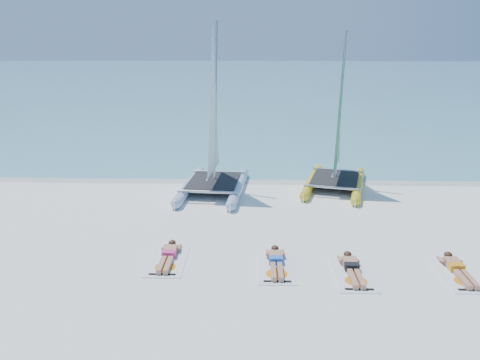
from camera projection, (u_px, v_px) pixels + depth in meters
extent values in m
plane|color=white|center=(270.00, 229.00, 14.98)|extent=(140.00, 140.00, 0.00)
cube|color=#78BEC9|center=(258.00, 77.00, 75.26)|extent=(140.00, 115.00, 0.01)
cube|color=beige|center=(266.00, 180.00, 20.24)|extent=(140.00, 1.40, 0.01)
cylinder|color=#B0C7E7|center=(189.00, 185.00, 18.79)|extent=(0.77, 4.45, 0.39)
cone|color=#B0C7E7|center=(201.00, 169.00, 21.12)|extent=(0.42, 0.60, 0.37)
cylinder|color=#B0C7E7|center=(238.00, 187.00, 18.57)|extent=(0.77, 4.45, 0.39)
cone|color=#B0C7E7|center=(245.00, 171.00, 20.90)|extent=(0.42, 0.60, 0.37)
cube|color=black|center=(213.00, 181.00, 18.62)|extent=(2.11, 2.59, 0.03)
cylinder|color=#B5B9BD|center=(216.00, 101.00, 18.49)|extent=(0.19, 1.17, 6.11)
cylinder|color=yellow|center=(312.00, 181.00, 19.40)|extent=(1.40, 4.15, 0.37)
cone|color=yellow|center=(319.00, 167.00, 21.53)|extent=(0.47, 0.61, 0.35)
cylinder|color=yellow|center=(358.00, 185.00, 18.90)|extent=(1.40, 4.15, 0.37)
cone|color=yellow|center=(360.00, 170.00, 21.03)|extent=(0.47, 0.61, 0.35)
cube|color=black|center=(335.00, 178.00, 19.09)|extent=(2.32, 2.68, 0.03)
cylinder|color=#B5B9BD|center=(341.00, 105.00, 18.95)|extent=(0.36, 1.09, 5.78)
cube|color=white|center=(167.00, 262.00, 12.77)|extent=(1.00, 1.85, 0.02)
cube|color=tan|center=(170.00, 251.00, 13.15)|extent=(0.36, 0.55, 0.17)
cube|color=#E2357D|center=(169.00, 254.00, 12.95)|extent=(0.37, 0.22, 0.17)
cube|color=tan|center=(165.00, 265.00, 12.39)|extent=(0.31, 0.85, 0.13)
sphere|color=tan|center=(172.00, 244.00, 13.49)|extent=(0.21, 0.21, 0.21)
ellipsoid|color=#341E12|center=(172.00, 243.00, 13.49)|extent=(0.22, 0.24, 0.15)
cube|color=white|center=(276.00, 268.00, 12.42)|extent=(1.00, 1.85, 0.02)
cube|color=tan|center=(276.00, 257.00, 12.80)|extent=(0.36, 0.55, 0.17)
cube|color=blue|center=(276.00, 260.00, 12.60)|extent=(0.37, 0.22, 0.17)
cube|color=tan|center=(277.00, 272.00, 12.04)|extent=(0.31, 0.85, 0.13)
sphere|color=tan|center=(275.00, 250.00, 13.14)|extent=(0.21, 0.21, 0.21)
ellipsoid|color=#341E12|center=(275.00, 248.00, 13.14)|extent=(0.22, 0.24, 0.15)
cube|color=white|center=(353.00, 275.00, 12.05)|extent=(1.00, 1.85, 0.02)
cube|color=tan|center=(350.00, 263.00, 12.43)|extent=(0.36, 0.55, 0.17)
cube|color=black|center=(352.00, 267.00, 12.23)|extent=(0.37, 0.22, 0.17)
cube|color=tan|center=(356.00, 279.00, 11.67)|extent=(0.31, 0.85, 0.13)
sphere|color=tan|center=(348.00, 256.00, 12.77)|extent=(0.21, 0.21, 0.21)
ellipsoid|color=#341E12|center=(348.00, 254.00, 12.77)|extent=(0.22, 0.24, 0.15)
cube|color=white|center=(460.00, 275.00, 12.02)|extent=(1.00, 1.85, 0.02)
cube|color=tan|center=(454.00, 264.00, 12.40)|extent=(0.36, 0.55, 0.17)
cube|color=orange|center=(457.00, 267.00, 12.21)|extent=(0.37, 0.22, 0.17)
cube|color=tan|center=(466.00, 280.00, 11.65)|extent=(0.31, 0.85, 0.13)
sphere|color=tan|center=(448.00, 256.00, 12.74)|extent=(0.21, 0.21, 0.21)
ellipsoid|color=#341E12|center=(448.00, 255.00, 12.74)|extent=(0.22, 0.24, 0.15)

